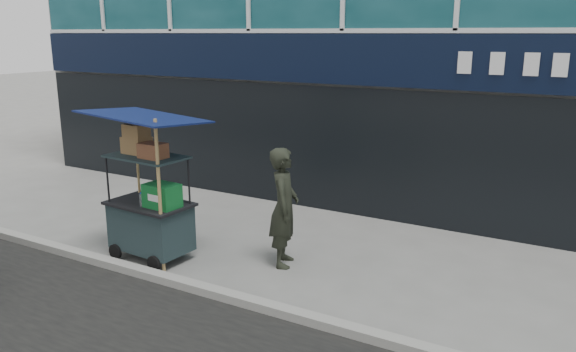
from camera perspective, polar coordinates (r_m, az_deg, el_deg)
The scene contains 4 objects.
ground at distance 7.81m, azimuth -7.19°, elevation -11.32°, with size 80.00×80.00×0.00m, color slate.
curb at distance 7.64m, azimuth -8.12°, elevation -11.45°, with size 80.00×0.18×0.12m, color gray.
vendor_cart at distance 8.73m, azimuth -13.82°, elevation -3.18°, with size 1.76×1.30×2.29m.
vendor_man at distance 8.22m, azimuth -0.40°, elevation -3.20°, with size 0.65×0.43×1.78m, color black.
Camera 1 is at (4.30, -5.58, 3.37)m, focal length 35.00 mm.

